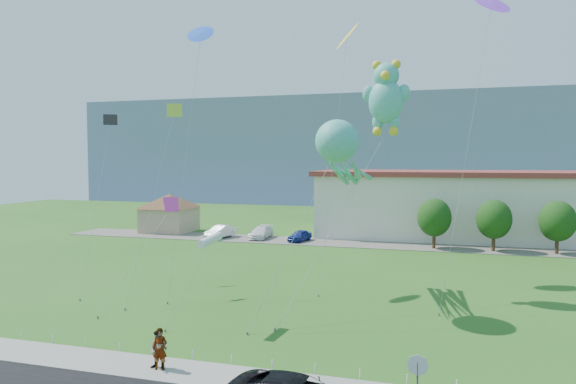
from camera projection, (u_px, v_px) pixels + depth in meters
The scene contains 25 objects.
ground at pixel (223, 353), 25.47m from camera, with size 160.00×160.00×0.00m, color #295919.
sidewalk at pixel (198, 374), 22.82m from camera, with size 80.00×2.50×0.10m, color gray.
parking_strip at pixel (344, 243), 59.04m from camera, with size 70.00×6.00×0.06m, color #59544C.
hill_ridge at pixel (397, 149), 139.81m from camera, with size 160.00×50.00×25.00m, color slate.
pavilion at pixel (169, 209), 68.34m from camera, with size 9.20×9.20×5.00m.
warehouse at pixel (576, 206), 60.27m from camera, with size 61.00×15.00×8.20m.
stop_sign at pixel (418, 371), 18.70m from camera, with size 0.80×0.07×2.50m.
rope_fence at pixel (212, 357), 24.20m from camera, with size 26.05×0.05×0.50m.
tree_near at pixel (434, 218), 55.12m from camera, with size 3.60×3.60×5.47m.
tree_mid at pixel (494, 219), 53.47m from camera, with size 3.60×3.60×5.47m.
tree_far at pixel (558, 221), 51.82m from camera, with size 3.60×3.60×5.47m.
pedestrian_left at pixel (160, 349), 23.15m from camera, with size 0.69×0.45×1.88m, color gray.
pedestrian_right at pixel (159, 350), 23.21m from camera, with size 0.85×0.67×1.76m, color gray.
parked_car_silver at pixel (221, 232), 62.66m from camera, with size 1.63×4.67×1.54m, color silver.
parked_car_white at pixel (261, 232), 62.33m from camera, with size 2.01×4.94×1.43m, color white.
parked_car_blue at pixel (300, 236), 60.08m from camera, with size 1.54×3.83×1.31m, color navy.
octopus_kite at pixel (341, 153), 33.45m from camera, with size 5.21×12.84×12.11m.
teddy_bear_kite at pixel (386, 96), 36.75m from camera, with size 6.74×11.90×16.70m.
small_kite_yellow at pixel (169, 132), 37.21m from camera, with size 1.29×7.11×13.68m.
small_kite_purple at pixel (490, 11), 35.56m from camera, with size 4.15×7.31×21.16m.
small_kite_black at pixel (107, 139), 40.92m from camera, with size 3.20×8.10×13.29m.
small_kite_blue at pixel (200, 40), 39.63m from camera, with size 1.80×7.73×20.05m.
small_kite_pink at pixel (165, 214), 35.97m from camera, with size 2.09×7.32×6.84m.
small_kite_white at pixel (210, 241), 29.26m from camera, with size 2.31×2.83×5.44m.
small_kite_orange at pixel (346, 42), 42.68m from camera, with size 1.80×9.43×20.61m.
Camera 1 is at (9.98, -23.06, 9.57)m, focal length 32.00 mm.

